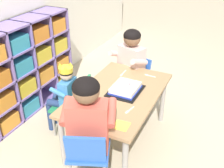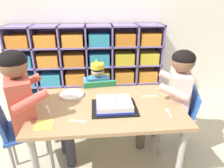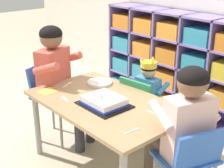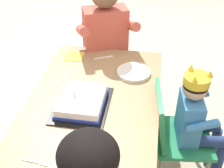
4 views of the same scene
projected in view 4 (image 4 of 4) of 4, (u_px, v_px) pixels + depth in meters
The scene contains 12 objects.
activity_table at pixel (94, 110), 1.65m from camera, with size 1.17×0.72×0.58m.
classroom_chair_blue at pixel (174, 131), 1.73m from camera, with size 0.38×0.38×0.64m.
child_with_crown at pixel (197, 116), 1.65m from camera, with size 0.31×0.32×0.80m.
classroom_chair_adult_side at pixel (104, 59), 2.26m from camera, with size 0.44×0.42×0.70m.
adult_helper_seated at pixel (107, 40), 2.04m from camera, with size 0.49×0.47×1.06m.
birthday_cake_on_tray at pixel (82, 102), 1.56m from camera, with size 0.35×0.29×0.10m.
paper_plate_stack at pixel (134, 72), 1.82m from camera, with size 0.21×0.21×0.02m, color white.
paper_napkin_square at pixel (74, 56), 1.99m from camera, with size 0.12×0.12×0.00m, color #F4DB4C.
fork_near_child_seat at pixel (105, 57), 1.98m from camera, with size 0.07×0.12×0.00m.
fork_beside_plate_stack at pixel (102, 157), 1.30m from camera, with size 0.15×0.02×0.00m.
fork_scattered_mid_table at pixel (37, 162), 1.27m from camera, with size 0.02×0.12×0.00m.
fork_by_napkin at pixel (69, 74), 1.82m from camera, with size 0.12×0.04×0.00m.
Camera 4 is at (1.21, 0.30, 1.61)m, focal length 47.04 mm.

